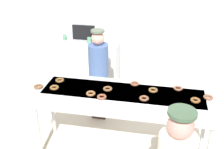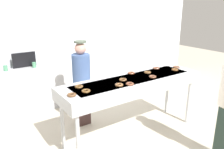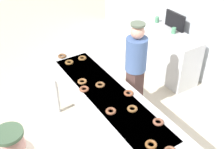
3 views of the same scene
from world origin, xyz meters
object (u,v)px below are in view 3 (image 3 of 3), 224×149
chocolate_donut_10 (82,58)px  fryer_conveyor (108,100)px  chocolate_donut_0 (151,145)px  chocolate_donut_1 (84,89)px  chocolate_donut_9 (82,81)px  paper_cup_1 (157,20)px  menu_display (175,21)px  chocolate_donut_7 (132,109)px  chocolate_donut_5 (129,93)px  paper_cup_0 (174,31)px  worker_baker (136,66)px  chocolate_donut_2 (158,122)px  chocolate_donut_11 (111,111)px  chocolate_donut_6 (69,62)px  chocolate_donut_3 (62,56)px  chocolate_donut_4 (100,85)px  prep_counter (163,52)px

chocolate_donut_10 → fryer_conveyor: bearing=-7.3°
chocolate_donut_0 → chocolate_donut_1: size_ratio=1.00×
chocolate_donut_9 → chocolate_donut_10: size_ratio=1.00×
chocolate_donut_9 → paper_cup_1: 2.56m
fryer_conveyor → chocolate_donut_9: 0.44m
menu_display → chocolate_donut_7: bearing=-53.5°
chocolate_donut_1 → chocolate_donut_5: bearing=49.1°
fryer_conveyor → paper_cup_0: fryer_conveyor is taller
worker_baker → chocolate_donut_5: bearing=140.8°
chocolate_donut_1 → chocolate_donut_10: size_ratio=1.00×
chocolate_donut_2 → chocolate_donut_7: same height
chocolate_donut_11 → paper_cup_1: size_ratio=1.09×
chocolate_donut_9 → menu_display: menu_display is taller
chocolate_donut_6 → paper_cup_0: 2.15m
paper_cup_1 → chocolate_donut_1: bearing=-60.2°
fryer_conveyor → chocolate_donut_11: 0.35m
chocolate_donut_7 → paper_cup_0: (-1.41, 1.96, -0.09)m
menu_display → paper_cup_1: bearing=-167.0°
chocolate_donut_0 → chocolate_donut_10: same height
chocolate_donut_3 → paper_cup_1: (-0.43, 2.23, -0.09)m
chocolate_donut_3 → chocolate_donut_4: bearing=7.1°
chocolate_donut_3 → chocolate_donut_9: same height
fryer_conveyor → chocolate_donut_3: bearing=-174.5°
chocolate_donut_10 → paper_cup_0: bearing=92.9°
chocolate_donut_10 → prep_counter: chocolate_donut_10 is taller
chocolate_donut_0 → menu_display: menu_display is taller
chocolate_donut_10 → prep_counter: bearing=97.6°
chocolate_donut_5 → prep_counter: size_ratio=0.08×
chocolate_donut_3 → menu_display: menu_display is taller
chocolate_donut_2 → prep_counter: (-1.89, 1.79, -0.60)m
chocolate_donut_9 → chocolate_donut_10: bearing=152.6°
chocolate_donut_1 → chocolate_donut_9: 0.17m
chocolate_donut_2 → chocolate_donut_9: bearing=-162.4°
chocolate_donut_3 → paper_cup_0: chocolate_donut_3 is taller
chocolate_donut_4 → prep_counter: (-0.97, 1.99, -0.60)m
chocolate_donut_6 → menu_display: (-0.26, 2.30, 0.02)m
chocolate_donut_1 → paper_cup_1: chocolate_donut_1 is taller
chocolate_donut_10 → chocolate_donut_5: bearing=5.4°
chocolate_donut_2 → menu_display: (-1.89, 2.01, 0.02)m
chocolate_donut_0 → prep_counter: size_ratio=0.08×
paper_cup_1 → chocolate_donut_9: bearing=-62.7°
chocolate_donut_3 → chocolate_donut_9: 0.75m
fryer_conveyor → chocolate_donut_3: 1.15m
chocolate_donut_9 → prep_counter: 2.36m
chocolate_donut_4 → paper_cup_1: (-1.36, 2.11, -0.09)m
chocolate_donut_0 → chocolate_donut_6: 1.84m
chocolate_donut_1 → chocolate_donut_6: same height
chocolate_donut_6 → paper_cup_0: bearing=92.7°
chocolate_donut_5 → chocolate_donut_10: size_ratio=1.00×
prep_counter → menu_display: (0.00, 0.21, 0.61)m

